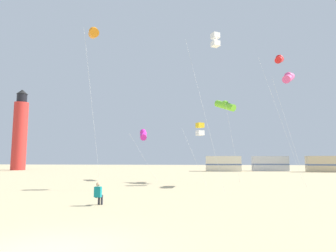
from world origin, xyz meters
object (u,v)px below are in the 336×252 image
Objects in this scene: kite_box_white at (215,40)px; kite_tube_magenta at (143,134)px; kite_tube_rainbow at (289,78)px; rv_van_silver at (270,164)px; kite_flyer_standing at (99,193)px; rv_van_cream at (223,164)px; lighthouse_distant at (20,132)px; rv_van_tan at (326,164)px; kite_tube_orange at (94,33)px; kite_box_gold at (200,129)px; kite_tube_scarlet at (279,59)px; kite_tube_lime at (225,105)px.

kite_box_white is 13.24m from kite_tube_magenta.
rv_van_silver is at bearing 80.25° from kite_tube_rainbow.
kite_tube_rainbow is at bearing -134.77° from kite_flyer_standing.
kite_tube_rainbow is 1.79× the size of kite_tube_magenta.
rv_van_cream is at bearing -100.00° from kite_flyer_standing.
lighthouse_distant is 2.60× the size of rv_van_cream.
kite_tube_magenta is at bearing 159.49° from kite_tube_rainbow.
kite_tube_orange is at bearing -129.11° from rv_van_tan.
kite_box_gold is at bearing 28.71° from kite_tube_orange.
lighthouse_distant is at bearing 151.33° from kite_tube_scarlet.
rv_van_silver is (50.18, 0.99, -6.45)m from lighthouse_distant.
lighthouse_distant is (-44.99, 29.25, -1.76)m from kite_tube_rainbow.
rv_van_silver is at bearing 1.13° from lighthouse_distant.
rv_van_cream is (12.76, 33.03, -11.05)m from kite_tube_orange.
kite_tube_scarlet is at bearing 27.92° from kite_box_gold.
kite_box_gold is 9.22m from kite_tube_rainbow.
kite_box_white is 0.95× the size of kite_tube_scarlet.
kite_tube_scarlet is at bearing -3.77° from kite_tube_magenta.
kite_box_white is at bearing -94.57° from rv_van_cream.
kite_flyer_standing is 19.86m from kite_tube_rainbow.
kite_tube_orange is at bearing -163.84° from kite_tube_rainbow.
kite_tube_scarlet is (0.50, 4.37, 3.22)m from kite_tube_rainbow.
kite_tube_scarlet reaches higher than rv_van_silver.
rv_van_silver is 9.35m from rv_van_tan.
kite_box_white is (6.56, 9.18, 11.67)m from kite_flyer_standing.
kite_tube_lime reaches higher than rv_van_cream.
kite_tube_rainbow is 0.61× the size of lighthouse_distant.
lighthouse_distant is at bearing 141.54° from kite_box_gold.
rv_van_tan is at bearing 59.33° from kite_tube_scarlet.
kite_tube_scarlet reaches higher than kite_flyer_standing.
kite_box_white is at bearing -102.21° from kite_tube_lime.
rv_van_cream is at bearing 97.47° from kite_tube_rainbow.
kite_tube_lime is 26.23m from rv_van_cream.
rv_van_silver and rv_van_tan have the same top height.
kite_tube_rainbow is 29.66m from rv_van_cream.
kite_flyer_standing is 24.47m from kite_tube_scarlet.
kite_tube_scarlet reaches higher than rv_van_cream.
kite_tube_lime is 1.30× the size of rv_van_silver.
rv_van_tan is (8.85, -3.02, 0.00)m from rv_van_silver.
rv_van_tan is (20.67, 29.87, -10.89)m from kite_box_white.
kite_box_gold is at bearing -179.07° from kite_tube_rainbow.
kite_tube_orange reaches higher than kite_box_white.
kite_tube_rainbow is 1.60× the size of rv_van_silver.
kite_tube_magenta is 0.34× the size of lighthouse_distant.
kite_box_white is 32.91m from rv_van_cream.
kite_tube_lime reaches higher than rv_van_tan.
lighthouse_distant is (-36.99, 29.38, 2.84)m from kite_box_gold.
lighthouse_distant is at bearing 146.29° from kite_tube_lime.
kite_flyer_standing is at bearing -117.81° from kite_tube_lime.
kite_flyer_standing is 0.09× the size of kite_tube_orange.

